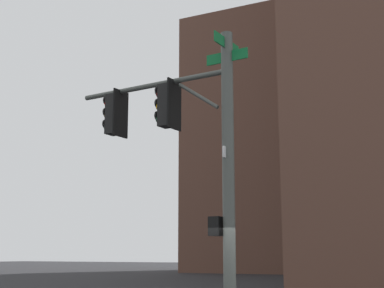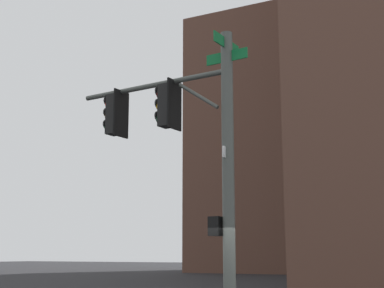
{
  "view_description": "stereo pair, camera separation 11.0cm",
  "coord_description": "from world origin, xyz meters",
  "views": [
    {
      "loc": [
        10.76,
        4.05,
        1.98
      ],
      "look_at": [
        0.09,
        -1.25,
        4.36
      ],
      "focal_mm": 51.39,
      "sensor_mm": 36.0,
      "label": 1
    },
    {
      "loc": [
        10.71,
        4.15,
        1.98
      ],
      "look_at": [
        0.09,
        -1.25,
        4.36
      ],
      "focal_mm": 51.39,
      "sensor_mm": 36.0,
      "label": 2
    }
  ],
  "objects": [
    {
      "name": "signal_pole_assembly",
      "position": [
        0.08,
        -1.38,
        4.31
      ],
      "size": [
        1.11,
        4.57,
        6.77
      ],
      "rotation": [
        0.0,
        0.0,
        4.62
      ],
      "color": "#4C514C",
      "rests_on": "ground_plane"
    },
    {
      "name": "building_brick_midblock",
      "position": [
        -50.14,
        -15.55,
        14.1
      ],
      "size": [
        18.21,
        15.48,
        28.2
      ],
      "primitive_type": "cube",
      "color": "brown",
      "rests_on": "ground_plane"
    }
  ]
}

